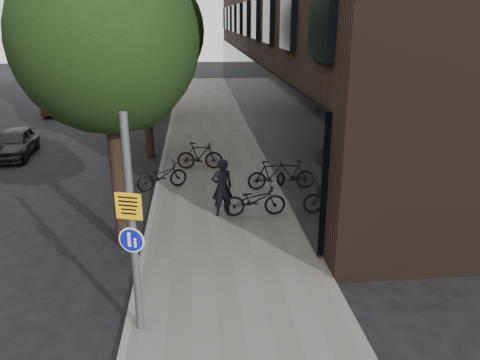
{
  "coord_description": "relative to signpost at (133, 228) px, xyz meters",
  "views": [
    {
      "loc": [
        -0.55,
        -7.14,
        5.79
      ],
      "look_at": [
        0.48,
        3.72,
        2.0
      ],
      "focal_mm": 35.0,
      "sensor_mm": 36.0,
      "label": 1
    }
  ],
  "objects": [
    {
      "name": "parked_bike_facade_far",
      "position": [
        3.74,
        7.47,
        -1.61
      ],
      "size": [
        1.75,
        0.69,
        1.03
      ],
      "primitive_type": "imported",
      "rotation": [
        0.0,
        0.0,
        1.7
      ],
      "color": "black",
      "rests_on": "sidewalk"
    },
    {
      "name": "signpost",
      "position": [
        0.0,
        0.0,
        0.0
      ],
      "size": [
        0.47,
        0.17,
        4.21
      ],
      "rotation": [
        0.0,
        0.0,
        -0.31
      ],
      "color": "#595B5E",
      "rests_on": "sidewalk"
    },
    {
      "name": "street_tree_near",
      "position": [
        -0.79,
        4.02,
        2.86
      ],
      "size": [
        4.4,
        4.4,
        7.5
      ],
      "color": "black",
      "rests_on": "ground"
    },
    {
      "name": "street_tree_mid",
      "position": [
        -0.79,
        12.52,
        2.87
      ],
      "size": [
        5.0,
        5.0,
        7.8
      ],
      "color": "black",
      "rests_on": "ground"
    },
    {
      "name": "street_tree_far",
      "position": [
        -0.79,
        21.52,
        2.87
      ],
      "size": [
        5.0,
        5.0,
        7.8
      ],
      "color": "black",
      "rests_on": "ground"
    },
    {
      "name": "parked_car_near",
      "position": [
        -6.75,
        12.96,
        -1.63
      ],
      "size": [
        1.73,
        3.73,
        1.24
      ],
      "primitive_type": "imported",
      "rotation": [
        0.0,
        0.0,
        0.08
      ],
      "color": "black",
      "rests_on": "ground"
    },
    {
      "name": "pedestrian",
      "position": [
        1.9,
        5.32,
        -1.24
      ],
      "size": [
        0.73,
        0.57,
        1.78
      ],
      "primitive_type": "imported",
      "rotation": [
        0.0,
        0.0,
        3.39
      ],
      "color": "black",
      "rests_on": "sidewalk"
    },
    {
      "name": "parked_bike_curb_far",
      "position": [
        1.3,
        10.02,
        -1.59
      ],
      "size": [
        1.82,
        0.62,
        1.08
      ],
      "primitive_type": "imported",
      "rotation": [
        0.0,
        0.0,
        1.51
      ],
      "color": "black",
      "rests_on": "sidewalk"
    },
    {
      "name": "parked_car_far",
      "position": [
        -7.54,
        27.19,
        -1.67
      ],
      "size": [
        2.09,
        4.11,
        1.14
      ],
      "primitive_type": "imported",
      "rotation": [
        0.0,
        0.0,
        0.13
      ],
      "color": "black",
      "rests_on": "ground"
    },
    {
      "name": "parked_car_mid",
      "position": [
        -7.59,
        22.87,
        -1.64
      ],
      "size": [
        1.63,
        3.8,
        1.22
      ],
      "primitive_type": "imported",
      "rotation": [
        0.0,
        0.0,
        0.09
      ],
      "color": "#5A191D",
      "rests_on": "ground"
    },
    {
      "name": "parked_bike_facade_near",
      "position": [
        2.87,
        5.22,
        -1.63
      ],
      "size": [
        1.87,
        0.66,
        0.98
      ],
      "primitive_type": "imported",
      "rotation": [
        0.0,
        0.0,
        1.58
      ],
      "color": "black",
      "rests_on": "sidewalk"
    },
    {
      "name": "curb_edge",
      "position": [
        -0.26,
        9.38,
        -2.18
      ],
      "size": [
        0.15,
        60.0,
        0.13
      ],
      "primitive_type": "cube",
      "color": "slate",
      "rests_on": "ground"
    },
    {
      "name": "sidewalk",
      "position": [
        1.99,
        9.38,
        -2.19
      ],
      "size": [
        4.5,
        60.0,
        0.12
      ],
      "primitive_type": "cube",
      "color": "#5F5D58",
      "rests_on": "ground"
    },
    {
      "name": "parked_bike_curb_near",
      "position": [
        -0.06,
        7.84,
        -1.65
      ],
      "size": [
        1.92,
        1.32,
        0.96
      ],
      "primitive_type": "imported",
      "rotation": [
        0.0,
        0.0,
        1.99
      ],
      "color": "black",
      "rests_on": "sidewalk"
    },
    {
      "name": "ground",
      "position": [
        1.74,
        -0.62,
        -2.25
      ],
      "size": [
        120.0,
        120.0,
        0.0
      ],
      "primitive_type": "plane",
      "color": "black",
      "rests_on": "ground"
    }
  ]
}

